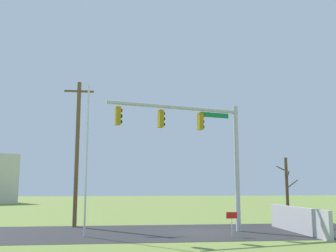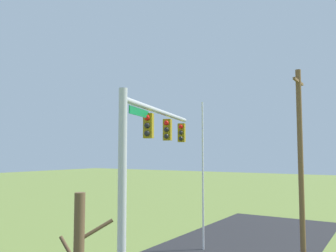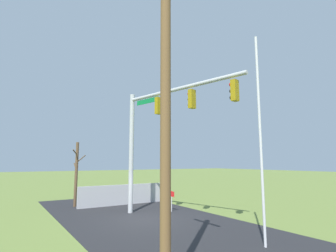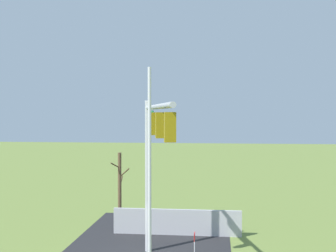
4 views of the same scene
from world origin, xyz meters
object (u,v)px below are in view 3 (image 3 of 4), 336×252
(signal_mast, at_px, (158,123))
(flagpole, at_px, (260,137))
(open_sign, at_px, (172,196))
(utility_pole, at_px, (166,88))
(bare_tree, at_px, (76,173))

(signal_mast, relative_size, flagpole, 0.97)
(signal_mast, relative_size, open_sign, 6.26)
(signal_mast, distance_m, utility_pole, 8.34)
(bare_tree, bearing_deg, signal_mast, -155.41)
(signal_mast, distance_m, open_sign, 4.73)
(signal_mast, bearing_deg, bare_tree, 24.59)
(utility_pole, relative_size, open_sign, 7.62)
(flagpole, distance_m, bare_tree, 13.04)
(utility_pole, height_order, bare_tree, utility_pole)
(open_sign, bearing_deg, bare_tree, 42.14)
(utility_pole, xyz_separation_m, bare_tree, (13.46, -1.23, -2.58))
(signal_mast, relative_size, bare_tree, 1.75)
(signal_mast, relative_size, utility_pole, 0.82)
(signal_mast, distance_m, flagpole, 6.39)
(utility_pole, bearing_deg, flagpole, -77.82)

